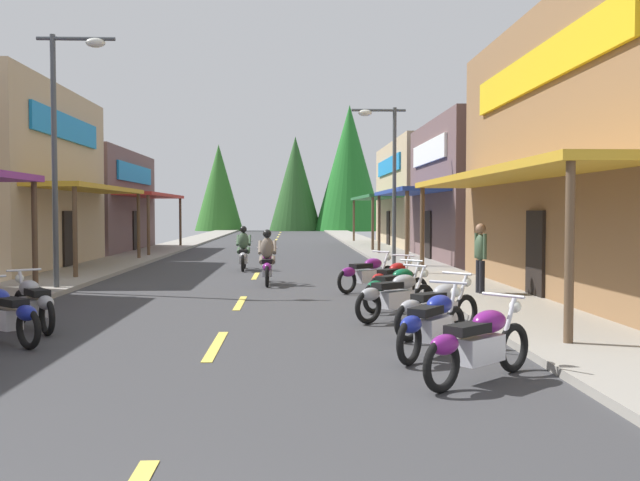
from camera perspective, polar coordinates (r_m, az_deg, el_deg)
ground at (r=31.78m, az=-4.41°, el=-1.45°), size 9.03×88.32×0.10m
sidewalk_left at (r=32.49m, az=-14.51°, el=-1.24°), size 2.38×88.32×0.12m
sidewalk_right at (r=32.07m, az=5.83°, el=-1.22°), size 2.38×88.32×0.12m
centerline_dashes at (r=36.77m, az=-4.12°, el=-0.84°), size 0.16×66.63×0.01m
storefront_left_far at (r=38.02m, az=-21.42°, el=2.97°), size 10.63×10.34×5.13m
storefront_right_middle at (r=30.31m, az=16.23°, el=3.89°), size 9.66×9.35×5.83m
storefront_right_far at (r=41.81m, az=10.22°, el=3.70°), size 8.52×12.60×6.11m
streetlamp_left at (r=19.15m, az=-20.22°, el=8.72°), size 1.98×0.30×6.58m
streetlamp_right at (r=25.60m, az=5.47°, el=6.32°), size 1.98×0.30×5.86m
motorcycle_parked_right_0 at (r=8.71m, az=12.87°, el=-8.16°), size 1.69×1.46×1.04m
motorcycle_parked_right_1 at (r=10.13m, az=9.23°, el=-6.65°), size 1.36×1.77×1.04m
motorcycle_parked_right_2 at (r=11.73m, az=9.60°, el=-5.42°), size 1.71×1.44×1.04m
motorcycle_parked_right_3 at (r=13.36m, az=6.24°, el=-4.44°), size 1.76×1.37×1.04m
motorcycle_parked_right_4 at (r=14.74m, az=6.26°, el=-3.80°), size 1.64×1.52×1.04m
motorcycle_parked_right_5 at (r=16.41m, az=6.01°, el=-3.17°), size 1.37×1.77×1.04m
motorcycle_parked_right_6 at (r=18.00m, az=3.88°, el=-2.67°), size 1.72×1.44×1.04m
motorcycle_parked_left_2 at (r=11.98m, az=-24.47°, el=-5.43°), size 1.68×1.48×1.04m
motorcycle_parked_left_3 at (r=13.17m, az=-22.46°, el=-4.71°), size 1.36×1.78×1.04m
rider_cruising_lead at (r=19.76m, az=-4.35°, el=-1.74°), size 0.60×2.14×1.57m
rider_cruising_trailing at (r=24.68m, az=-6.29°, el=-0.92°), size 0.60×2.14×1.57m
pedestrian_browsing at (r=17.07m, az=13.03°, el=-1.12°), size 0.32×0.56×1.79m
treeline_backdrop at (r=76.43m, az=0.38°, el=5.11°), size 20.57×12.20×13.58m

